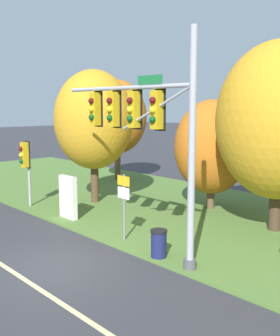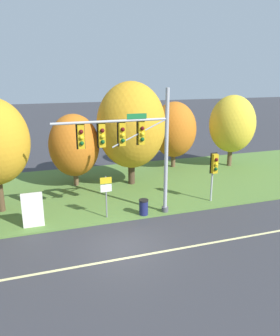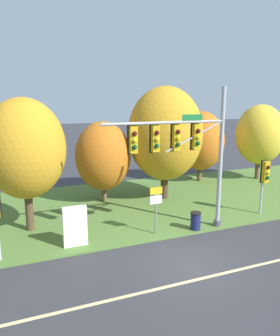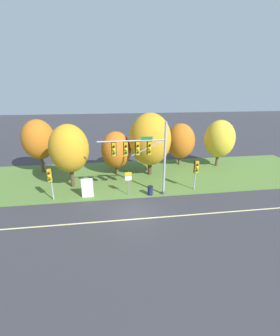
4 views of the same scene
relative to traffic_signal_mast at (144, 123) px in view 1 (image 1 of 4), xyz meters
The scene contains 12 objects.
ground_plane 5.47m from the traffic_signal_mast, 113.19° to the right, with size 160.00×160.00×0.00m, color #333338.
lane_stripe 6.18m from the traffic_signal_mast, 106.79° to the right, with size 36.00×0.16×0.01m, color beige.
grass_verge 7.10m from the traffic_signal_mast, 102.78° to the left, with size 48.00×11.50×0.10m, color #517533.
traffic_signal_mast is the anchor object (origin of this frame).
pedestrian_signal_further_along 8.86m from the traffic_signal_mast, behind, with size 0.46×0.55×3.25m.
route_sign_post 3.13m from the traffic_signal_mast, 168.01° to the left, with size 0.66×0.08×2.48m.
tree_nearest_road 14.23m from the traffic_signal_mast, 144.41° to the left, with size 3.89×3.89×6.63m.
tree_left_of_mast 7.88m from the traffic_signal_mast, 156.06° to the left, with size 4.01×4.01×6.75m.
tree_behind_signpost 7.08m from the traffic_signal_mast, 109.32° to the left, with size 3.60×3.60×5.25m.
tree_mid_verge 5.85m from the traffic_signal_mast, 73.10° to the left, with size 4.94×4.94×7.47m.
info_kiosk 6.42m from the traffic_signal_mast, behind, with size 1.10×0.24×1.90m.
trash_bin 4.00m from the traffic_signal_mast, ahead, with size 0.56×0.56×0.93m.
Camera 1 is at (11.45, -6.57, 5.11)m, focal length 45.00 mm.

